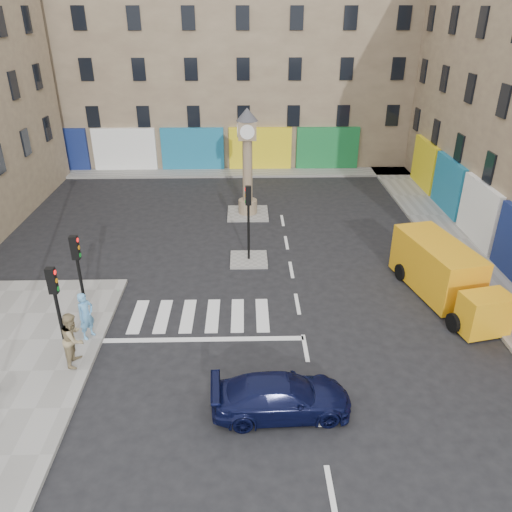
{
  "coord_description": "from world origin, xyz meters",
  "views": [
    {
      "loc": [
        -2.13,
        -13.68,
        11.24
      ],
      "look_at": [
        -1.72,
        4.55,
        2.0
      ],
      "focal_mm": 35.0,
      "sensor_mm": 36.0,
      "label": 1
    }
  ],
  "objects_px": {
    "traffic_light_left_near": "(56,302)",
    "yellow_van": "(444,274)",
    "pedestrian_blue": "(86,316)",
    "clock_pillar": "(247,156)",
    "traffic_light_left_far": "(78,267)",
    "pedestrian_tan": "(73,338)",
    "traffic_light_island": "(248,211)",
    "navy_sedan": "(281,396)"
  },
  "relations": [
    {
      "from": "pedestrian_blue",
      "to": "traffic_light_left_far",
      "type": "bearing_deg",
      "value": 50.01
    },
    {
      "from": "clock_pillar",
      "to": "navy_sedan",
      "type": "height_order",
      "value": "clock_pillar"
    },
    {
      "from": "pedestrian_blue",
      "to": "navy_sedan",
      "type": "bearing_deg",
      "value": -87.45
    },
    {
      "from": "traffic_light_left_near",
      "to": "yellow_van",
      "type": "distance_m",
      "value": 15.17
    },
    {
      "from": "traffic_light_left_near",
      "to": "navy_sedan",
      "type": "bearing_deg",
      "value": -18.1
    },
    {
      "from": "traffic_light_left_far",
      "to": "clock_pillar",
      "type": "xyz_separation_m",
      "value": [
        6.3,
        11.4,
        0.93
      ]
    },
    {
      "from": "traffic_light_left_far",
      "to": "pedestrian_blue",
      "type": "height_order",
      "value": "traffic_light_left_far"
    },
    {
      "from": "clock_pillar",
      "to": "yellow_van",
      "type": "height_order",
      "value": "clock_pillar"
    },
    {
      "from": "traffic_light_left_near",
      "to": "clock_pillar",
      "type": "distance_m",
      "value": 15.19
    },
    {
      "from": "traffic_light_island",
      "to": "yellow_van",
      "type": "relative_size",
      "value": 0.57
    },
    {
      "from": "yellow_van",
      "to": "pedestrian_tan",
      "type": "distance_m",
      "value": 14.8
    },
    {
      "from": "navy_sedan",
      "to": "pedestrian_tan",
      "type": "relative_size",
      "value": 2.15
    },
    {
      "from": "clock_pillar",
      "to": "navy_sedan",
      "type": "xyz_separation_m",
      "value": [
        0.9,
        -16.15,
        -2.93
      ]
    },
    {
      "from": "traffic_light_left_near",
      "to": "yellow_van",
      "type": "height_order",
      "value": "traffic_light_left_near"
    },
    {
      "from": "navy_sedan",
      "to": "pedestrian_blue",
      "type": "distance_m",
      "value": 7.91
    },
    {
      "from": "traffic_light_island",
      "to": "yellow_van",
      "type": "height_order",
      "value": "traffic_light_island"
    },
    {
      "from": "traffic_light_island",
      "to": "pedestrian_tan",
      "type": "xyz_separation_m",
      "value": [
        -6.0,
        -7.78,
        -1.45
      ]
    },
    {
      "from": "pedestrian_blue",
      "to": "clock_pillar",
      "type": "bearing_deg",
      "value": 5.7
    },
    {
      "from": "navy_sedan",
      "to": "pedestrian_blue",
      "type": "xyz_separation_m",
      "value": [
        -6.9,
        3.85,
        0.46
      ]
    },
    {
      "from": "clock_pillar",
      "to": "pedestrian_tan",
      "type": "xyz_separation_m",
      "value": [
        -6.0,
        -13.78,
        -2.41
      ]
    },
    {
      "from": "traffic_light_left_near",
      "to": "traffic_light_island",
      "type": "distance_m",
      "value": 10.03
    },
    {
      "from": "yellow_van",
      "to": "pedestrian_blue",
      "type": "bearing_deg",
      "value": 178.75
    },
    {
      "from": "traffic_light_left_near",
      "to": "yellow_van",
      "type": "bearing_deg",
      "value": 16.45
    },
    {
      "from": "traffic_light_left_near",
      "to": "pedestrian_blue",
      "type": "relative_size",
      "value": 2.0
    },
    {
      "from": "traffic_light_left_near",
      "to": "navy_sedan",
      "type": "height_order",
      "value": "traffic_light_left_near"
    },
    {
      "from": "traffic_light_left_far",
      "to": "clock_pillar",
      "type": "distance_m",
      "value": 13.05
    },
    {
      "from": "traffic_light_island",
      "to": "navy_sedan",
      "type": "height_order",
      "value": "traffic_light_island"
    },
    {
      "from": "traffic_light_left_far",
      "to": "traffic_light_island",
      "type": "height_order",
      "value": "traffic_light_left_far"
    },
    {
      "from": "traffic_light_left_near",
      "to": "clock_pillar",
      "type": "relative_size",
      "value": 0.61
    },
    {
      "from": "traffic_light_island",
      "to": "pedestrian_blue",
      "type": "bearing_deg",
      "value": -133.57
    },
    {
      "from": "clock_pillar",
      "to": "pedestrian_tan",
      "type": "distance_m",
      "value": 15.22
    },
    {
      "from": "traffic_light_left_near",
      "to": "clock_pillar",
      "type": "xyz_separation_m",
      "value": [
        6.3,
        13.8,
        0.93
      ]
    },
    {
      "from": "yellow_van",
      "to": "pedestrian_tan",
      "type": "xyz_separation_m",
      "value": [
        -14.17,
        -4.25,
        0.02
      ]
    },
    {
      "from": "traffic_light_left_far",
      "to": "pedestrian_tan",
      "type": "bearing_deg",
      "value": -82.82
    },
    {
      "from": "traffic_light_left_far",
      "to": "pedestrian_blue",
      "type": "relative_size",
      "value": 2.0
    },
    {
      "from": "traffic_light_left_near",
      "to": "yellow_van",
      "type": "relative_size",
      "value": 0.57
    },
    {
      "from": "traffic_light_left_far",
      "to": "yellow_van",
      "type": "bearing_deg",
      "value": 7.37
    },
    {
      "from": "traffic_light_left_far",
      "to": "yellow_van",
      "type": "relative_size",
      "value": 0.57
    },
    {
      "from": "traffic_light_left_near",
      "to": "traffic_light_left_far",
      "type": "distance_m",
      "value": 2.4
    },
    {
      "from": "pedestrian_blue",
      "to": "pedestrian_tan",
      "type": "height_order",
      "value": "pedestrian_tan"
    },
    {
      "from": "traffic_light_left_near",
      "to": "pedestrian_blue",
      "type": "xyz_separation_m",
      "value": [
        0.3,
        1.49,
        -1.55
      ]
    },
    {
      "from": "traffic_light_left_far",
      "to": "yellow_van",
      "type": "distance_m",
      "value": 14.67
    }
  ]
}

